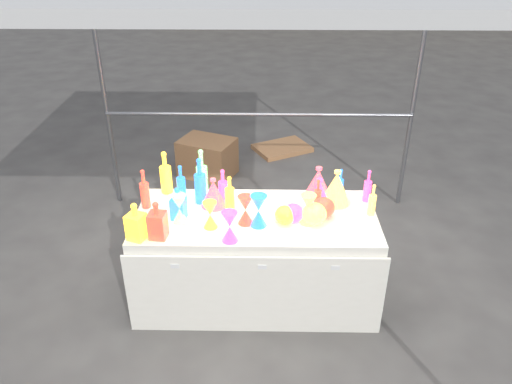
{
  "coord_description": "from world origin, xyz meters",
  "views": [
    {
      "loc": [
        0.05,
        -3.16,
        2.71
      ],
      "look_at": [
        0.0,
        0.0,
        0.95
      ],
      "focal_mm": 35.0,
      "sensor_mm": 36.0,
      "label": 1
    }
  ],
  "objects_px": {
    "bottle_0": "(165,172)",
    "hourglass_0": "(245,210)",
    "decanter_0": "(136,221)",
    "globe_0": "(285,216)",
    "display_table": "(256,257)",
    "lampshade_0": "(214,192)",
    "cardboard_box_closed": "(207,157)"
  },
  "relations": [
    {
      "from": "globe_0",
      "to": "hourglass_0",
      "type": "bearing_deg",
      "value": -178.72
    },
    {
      "from": "display_table",
      "to": "cardboard_box_closed",
      "type": "relative_size",
      "value": 3.04
    },
    {
      "from": "cardboard_box_closed",
      "to": "lampshade_0",
      "type": "xyz_separation_m",
      "value": [
        0.28,
        -1.99,
        0.65
      ]
    },
    {
      "from": "display_table",
      "to": "lampshade_0",
      "type": "distance_m",
      "value": 0.61
    },
    {
      "from": "cardboard_box_closed",
      "to": "decanter_0",
      "type": "relative_size",
      "value": 2.17
    },
    {
      "from": "decanter_0",
      "to": "bottle_0",
      "type": "bearing_deg",
      "value": 104.06
    },
    {
      "from": "display_table",
      "to": "hourglass_0",
      "type": "bearing_deg",
      "value": -127.21
    },
    {
      "from": "bottle_0",
      "to": "globe_0",
      "type": "height_order",
      "value": "bottle_0"
    },
    {
      "from": "display_table",
      "to": "hourglass_0",
      "type": "height_order",
      "value": "hourglass_0"
    },
    {
      "from": "bottle_0",
      "to": "hourglass_0",
      "type": "relative_size",
      "value": 1.6
    },
    {
      "from": "bottle_0",
      "to": "hourglass_0",
      "type": "xyz_separation_m",
      "value": [
        0.65,
        -0.46,
        -0.07
      ]
    },
    {
      "from": "display_table",
      "to": "cardboard_box_closed",
      "type": "bearing_deg",
      "value": 105.83
    },
    {
      "from": "cardboard_box_closed",
      "to": "globe_0",
      "type": "xyz_separation_m",
      "value": [
        0.82,
        -2.23,
        0.59
      ]
    },
    {
      "from": "display_table",
      "to": "globe_0",
      "type": "relative_size",
      "value": 12.17
    },
    {
      "from": "display_table",
      "to": "globe_0",
      "type": "distance_m",
      "value": 0.49
    },
    {
      "from": "display_table",
      "to": "cardboard_box_closed",
      "type": "distance_m",
      "value": 2.23
    },
    {
      "from": "cardboard_box_closed",
      "to": "lampshade_0",
      "type": "bearing_deg",
      "value": -59.17
    },
    {
      "from": "decanter_0",
      "to": "globe_0",
      "type": "height_order",
      "value": "decanter_0"
    },
    {
      "from": "bottle_0",
      "to": "hourglass_0",
      "type": "distance_m",
      "value": 0.8
    },
    {
      "from": "bottle_0",
      "to": "globe_0",
      "type": "bearing_deg",
      "value": -25.71
    },
    {
      "from": "display_table",
      "to": "globe_0",
      "type": "xyz_separation_m",
      "value": [
        0.21,
        -0.09,
        0.44
      ]
    },
    {
      "from": "display_table",
      "to": "bottle_0",
      "type": "distance_m",
      "value": 0.98
    },
    {
      "from": "cardboard_box_closed",
      "to": "lampshade_0",
      "type": "relative_size",
      "value": 2.6
    },
    {
      "from": "display_table",
      "to": "bottle_0",
      "type": "relative_size",
      "value": 5.17
    },
    {
      "from": "bottle_0",
      "to": "globe_0",
      "type": "relative_size",
      "value": 2.36
    },
    {
      "from": "hourglass_0",
      "to": "lampshade_0",
      "type": "xyz_separation_m",
      "value": [
        -0.25,
        0.25,
        0.01
      ]
    },
    {
      "from": "hourglass_0",
      "to": "cardboard_box_closed",
      "type": "bearing_deg",
      "value": 103.4
    },
    {
      "from": "cardboard_box_closed",
      "to": "bottle_0",
      "type": "xyz_separation_m",
      "value": [
        -0.12,
        -1.78,
        0.71
      ]
    },
    {
      "from": "cardboard_box_closed",
      "to": "globe_0",
      "type": "relative_size",
      "value": 4.01
    },
    {
      "from": "cardboard_box_closed",
      "to": "hourglass_0",
      "type": "distance_m",
      "value": 2.39
    },
    {
      "from": "cardboard_box_closed",
      "to": "bottle_0",
      "type": "distance_m",
      "value": 1.92
    },
    {
      "from": "cardboard_box_closed",
      "to": "globe_0",
      "type": "height_order",
      "value": "globe_0"
    }
  ]
}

